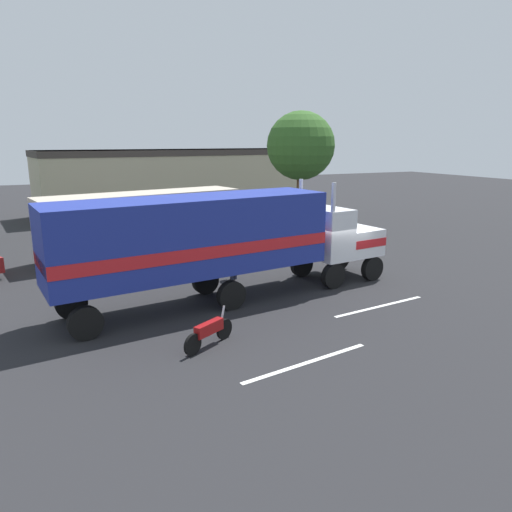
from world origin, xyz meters
TOP-DOWN VIEW (x-y plane):
  - ground_plane at (0.00, 0.00)m, footprint 120.00×120.00m
  - lane_stripe_near at (-0.46, -3.50)m, footprint 4.39×0.61m
  - lane_stripe_mid at (-5.41, -6.38)m, footprint 4.38×0.81m
  - semi_truck at (-5.70, -0.26)m, footprint 14.36×4.42m
  - person_bystander at (-4.09, 2.31)m, footprint 0.34×0.45m
  - parked_bus at (-6.66, 9.04)m, footprint 11.28×4.51m
  - motorcycle at (-7.54, -4.16)m, footprint 1.89×1.11m
  - tree_center at (4.58, 11.32)m, footprint 4.57×4.57m
  - building_backdrop at (-0.32, 24.86)m, footprint 23.88×8.82m

SIDE VIEW (x-z plane):
  - ground_plane at x=0.00m, z-range 0.00..0.00m
  - lane_stripe_near at x=-0.46m, z-range 0.00..0.01m
  - lane_stripe_mid at x=-5.41m, z-range 0.00..0.01m
  - motorcycle at x=-7.54m, z-range -0.08..1.04m
  - person_bystander at x=-4.09m, z-range 0.08..1.71m
  - parked_bus at x=-6.66m, z-range 0.37..3.77m
  - semi_truck at x=-5.70m, z-range 0.27..4.77m
  - building_backdrop at x=-0.32m, z-range 0.21..5.64m
  - tree_center at x=4.58m, z-range 1.74..9.87m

